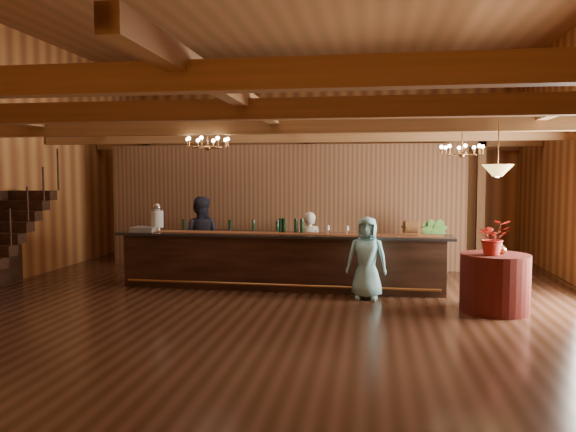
# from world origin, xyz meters

# --- Properties ---
(floor) EXTENTS (14.00, 14.00, 0.00)m
(floor) POSITION_xyz_m (0.00, 0.00, 0.00)
(floor) COLOR #48281B
(floor) RESTS_ON ground
(ceiling) EXTENTS (14.00, 14.00, 0.00)m
(ceiling) POSITION_xyz_m (0.00, 0.00, 5.50)
(ceiling) COLOR brown
(ceiling) RESTS_ON wall_back
(wall_back) EXTENTS (12.00, 0.10, 5.50)m
(wall_back) POSITION_xyz_m (0.00, 7.00, 2.75)
(wall_back) COLOR #C37F3D
(wall_back) RESTS_ON floor
(wall_front) EXTENTS (12.00, 0.10, 5.50)m
(wall_front) POSITION_xyz_m (0.00, -7.00, 2.75)
(wall_front) COLOR #C37F3D
(wall_front) RESTS_ON floor
(beam_grid) EXTENTS (11.90, 13.90, 0.39)m
(beam_grid) POSITION_xyz_m (0.00, 0.51, 3.24)
(beam_grid) COLOR #9D6136
(beam_grid) RESTS_ON wall_left
(support_posts) EXTENTS (9.20, 10.20, 3.20)m
(support_posts) POSITION_xyz_m (0.00, -0.50, 1.60)
(support_posts) COLOR #9D6136
(support_posts) RESTS_ON floor
(partition_wall) EXTENTS (9.00, 0.18, 3.10)m
(partition_wall) POSITION_xyz_m (-0.50, 3.50, 1.55)
(partition_wall) COLOR brown
(partition_wall) RESTS_ON floor
(backroom_boxes) EXTENTS (4.10, 0.60, 1.10)m
(backroom_boxes) POSITION_xyz_m (-0.29, 5.50, 0.53)
(backroom_boxes) COLOR #3E2218
(backroom_boxes) RESTS_ON floor
(tasting_bar) EXTENTS (6.86, 1.04, 1.15)m
(tasting_bar) POSITION_xyz_m (-0.10, 0.72, 0.58)
(tasting_bar) COLOR #3E2218
(tasting_bar) RESTS_ON floor
(beverage_dispenser) EXTENTS (0.26, 0.26, 0.60)m
(beverage_dispenser) POSITION_xyz_m (-2.78, 0.85, 1.43)
(beverage_dispenser) COLOR silver
(beverage_dispenser) RESTS_ON tasting_bar
(glass_rack_tray) EXTENTS (0.50, 0.50, 0.10)m
(glass_rack_tray) POSITION_xyz_m (-3.01, 0.74, 1.19)
(glass_rack_tray) COLOR gray
(glass_rack_tray) RESTS_ON tasting_bar
(raffle_drum) EXTENTS (0.34, 0.24, 0.30)m
(raffle_drum) POSITION_xyz_m (2.50, 0.61, 1.32)
(raffle_drum) COLOR brown
(raffle_drum) RESTS_ON tasting_bar
(bar_bottle_0) EXTENTS (0.07, 0.07, 0.30)m
(bar_bottle_0) POSITION_xyz_m (-0.12, 0.86, 1.29)
(bar_bottle_0) COLOR black
(bar_bottle_0) RESTS_ON tasting_bar
(bar_bottle_1) EXTENTS (0.07, 0.07, 0.30)m
(bar_bottle_1) POSITION_xyz_m (-0.05, 0.85, 1.29)
(bar_bottle_1) COLOR black
(bar_bottle_1) RESTS_ON tasting_bar
(bar_bottle_2) EXTENTS (0.07, 0.07, 0.30)m
(bar_bottle_2) POSITION_xyz_m (0.20, 0.85, 1.29)
(bar_bottle_2) COLOR black
(bar_bottle_2) RESTS_ON tasting_bar
(bar_bottle_3) EXTENTS (0.07, 0.07, 0.30)m
(bar_bottle_3) POSITION_xyz_m (0.32, 0.85, 1.29)
(bar_bottle_3) COLOR black
(bar_bottle_3) RESTS_ON tasting_bar
(backbar_shelf) EXTENTS (3.43, 0.99, 0.95)m
(backbar_shelf) POSITION_xyz_m (-1.45, 2.99, 0.48)
(backbar_shelf) COLOR #3E2218
(backbar_shelf) RESTS_ON floor
(round_table) EXTENTS (1.14, 1.14, 0.99)m
(round_table) POSITION_xyz_m (3.81, -0.67, 0.49)
(round_table) COLOR #3A0F0F
(round_table) RESTS_ON floor
(chandelier_left) EXTENTS (0.80, 0.80, 0.43)m
(chandelier_left) POSITION_xyz_m (-1.28, -0.43, 2.93)
(chandelier_left) COLOR #B58049
(chandelier_left) RESTS_ON beam_grid
(chandelier_right) EXTENTS (0.80, 0.80, 0.55)m
(chandelier_right) POSITION_xyz_m (3.42, 0.62, 2.81)
(chandelier_right) COLOR #B58049
(chandelier_right) RESTS_ON beam_grid
(pendant_lamp) EXTENTS (0.52, 0.52, 0.90)m
(pendant_lamp) POSITION_xyz_m (3.81, -0.67, 2.40)
(pendant_lamp) COLOR #B58049
(pendant_lamp) RESTS_ON beam_grid
(bartender) EXTENTS (0.59, 0.41, 1.54)m
(bartender) POSITION_xyz_m (0.40, 1.50, 0.77)
(bartender) COLOR white
(bartender) RESTS_ON floor
(staff_second) EXTENTS (0.93, 0.74, 1.86)m
(staff_second) POSITION_xyz_m (-2.01, 1.41, 0.93)
(staff_second) COLOR #222232
(staff_second) RESTS_ON floor
(guest) EXTENTS (0.81, 0.57, 1.55)m
(guest) POSITION_xyz_m (1.65, 0.04, 0.78)
(guest) COLOR #86D7E2
(guest) RESTS_ON floor
(floor_plant) EXTENTS (0.92, 0.84, 1.37)m
(floor_plant) POSITION_xyz_m (3.04, 2.42, 0.68)
(floor_plant) COLOR #346122
(floor_plant) RESTS_ON floor
(table_flowers) EXTENTS (0.59, 0.52, 0.60)m
(table_flowers) POSITION_xyz_m (3.74, -0.81, 1.29)
(table_flowers) COLOR red
(table_flowers) RESTS_ON round_table
(table_vase) EXTENTS (0.18, 0.18, 0.30)m
(table_vase) POSITION_xyz_m (3.91, -0.63, 1.14)
(table_vase) COLOR #B58049
(table_vase) RESTS_ON round_table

